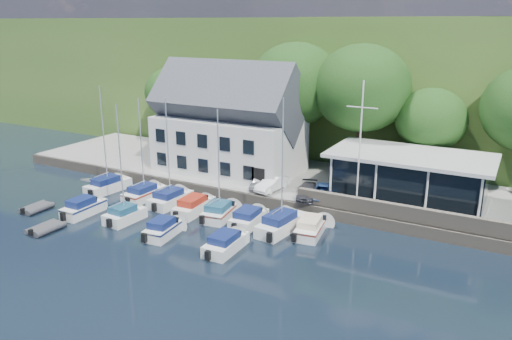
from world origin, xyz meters
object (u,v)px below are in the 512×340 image
Objects in this scene: boat_r2_1 at (121,170)px; boat_r2_3 at (226,241)px; dinghy_1 at (46,227)px; car_blue at (324,191)px; boat_r1_1 at (142,155)px; boat_r1_0 at (104,145)px; boat_r1_6 at (282,172)px; boat_r2_2 at (164,227)px; car_white at (272,183)px; car_silver at (259,182)px; boat_r1_4 at (219,168)px; harbor_building at (229,128)px; boat_r1_2 at (168,156)px; boat_r2_0 at (83,206)px; club_pavilion at (409,177)px; boat_r1_3 at (194,204)px; dinghy_0 at (36,207)px; flagpole at (360,146)px; boat_r1_5 at (249,216)px; boat_r1_7 at (311,225)px; car_dgrey at (307,192)px.

boat_r2_1 is 10.69m from boat_r2_3.
car_blue is at bearing 41.65° from dinghy_1.
boat_r1_0 is at bearing -176.33° from boat_r1_1.
boat_r1_1 is 5.43m from boat_r2_1.
boat_r2_3 is 2.01× the size of dinghy_1.
boat_r2_2 is at bearing -138.46° from boat_r1_6.
car_white is at bearing 172.81° from car_blue.
boat_r2_1 is (6.65, -4.89, -0.23)m from boat_r1_0.
boat_r1_1 is (4.43, 0.07, -0.38)m from boat_r1_0.
boat_r1_4 is at bearing -110.45° from car_silver.
harbor_building is at bearing 108.29° from boat_r1_4.
boat_r1_4 is 6.43m from boat_r2_2.
boat_r1_0 is 1.06× the size of boat_r1_4.
boat_r1_0 is (-13.59, -5.24, 2.98)m from car_silver.
boat_r1_2 is 4.91m from boat_r2_1.
dinghy_1 is (-5.54, -18.21, -5.02)m from harbor_building.
boat_r2_2 is at bearing -2.02° from boat_r2_0.
car_blue is at bearing 21.97° from boat_r1_0.
club_pavilion is 2.09× the size of boat_r1_3.
harbor_building reaches higher than boat_r2_0.
harbor_building is 2.51× the size of boat_r2_3.
boat_r2_3 is at bearing -28.16° from boat_r1_2.
boat_r2_0 is at bearing 15.57° from dinghy_0.
flagpole is at bearing 18.67° from boat_r1_4.
boat_r1_3 reaches higher than boat_r1_5.
dinghy_0 is at bearing 149.75° from dinghy_1.
car_white reaches higher than boat_r1_3.
car_blue is 0.58× the size of boat_r1_7.
boat_r1_1 is at bearing -177.38° from car_dgrey.
car_dgrey reaches higher than dinghy_1.
harbor_building is 4.20× the size of car_silver.
boat_r1_4 reaches higher than car_blue.
flagpole reaches higher than boat_r1_2.
boat_r1_7 is at bearing 28.20° from dinghy_1.
boat_r1_6 reaches higher than dinghy_1.
boat_r1_7 is (5.05, 0.75, -0.01)m from boat_r1_5.
boat_r1_0 is 1.02× the size of boat_r1_2.
boat_r2_1 is (-1.55, -13.74, -1.02)m from harbor_building.
boat_r1_0 is at bearing 175.48° from boat_r1_5.
car_white is at bearing 130.15° from boat_r1_6.
boat_r1_5 is at bearing 28.19° from boat_r2_1.
boat_r1_7 is at bearing 23.66° from boat_r1_6.
boat_r2_3 is at bearing -124.55° from club_pavilion.
boat_r1_5 is at bearing -132.43° from car_dgrey.
harbor_building is 1.67× the size of boat_r1_4.
boat_r1_3 is 0.73× the size of boat_r2_1.
boat_r1_6 reaches higher than boat_r2_2.
boat_r2_2 is 1.79× the size of dinghy_1.
flagpole is (4.45, -0.30, 4.60)m from car_dgrey.
boat_r1_6 is (2.85, 0.10, 4.12)m from boat_r1_5.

